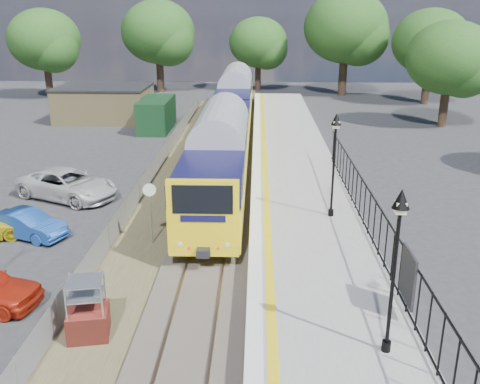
{
  "coord_description": "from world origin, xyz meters",
  "views": [
    {
      "loc": [
        1.97,
        -16.36,
        9.58
      ],
      "look_at": [
        1.25,
        5.91,
        2.0
      ],
      "focal_mm": 40.0,
      "sensor_mm": 36.0,
      "label": 1
    }
  ],
  "objects_px": {
    "car_white": "(68,184)",
    "brick_plinth": "(87,310)",
    "speed_sign": "(150,203)",
    "car_blue": "(27,224)",
    "victorian_lamp_north": "(335,141)",
    "victorian_lamp_south": "(398,235)",
    "train": "(230,115)"
  },
  "relations": [
    {
      "from": "victorian_lamp_south",
      "to": "car_white",
      "type": "distance_m",
      "value": 20.15
    },
    {
      "from": "victorian_lamp_south",
      "to": "car_blue",
      "type": "relative_size",
      "value": 1.23
    },
    {
      "from": "victorian_lamp_north",
      "to": "speed_sign",
      "type": "bearing_deg",
      "value": -170.08
    },
    {
      "from": "victorian_lamp_north",
      "to": "brick_plinth",
      "type": "relative_size",
      "value": 2.34
    },
    {
      "from": "brick_plinth",
      "to": "car_white",
      "type": "distance_m",
      "value": 13.64
    },
    {
      "from": "train",
      "to": "car_white",
      "type": "distance_m",
      "value": 14.59
    },
    {
      "from": "brick_plinth",
      "to": "speed_sign",
      "type": "xyz_separation_m",
      "value": [
        0.65,
        6.91,
        0.94
      ]
    },
    {
      "from": "car_blue",
      "to": "speed_sign",
      "type": "bearing_deg",
      "value": -74.3
    },
    {
      "from": "car_blue",
      "to": "car_white",
      "type": "xyz_separation_m",
      "value": [
        0.08,
        5.2,
        0.17
      ]
    },
    {
      "from": "victorian_lamp_south",
      "to": "train",
      "type": "bearing_deg",
      "value": 101.74
    },
    {
      "from": "victorian_lamp_north",
      "to": "speed_sign",
      "type": "relative_size",
      "value": 1.66
    },
    {
      "from": "brick_plinth",
      "to": "car_blue",
      "type": "bearing_deg",
      "value": 123.9
    },
    {
      "from": "car_blue",
      "to": "car_white",
      "type": "distance_m",
      "value": 5.21
    },
    {
      "from": "victorian_lamp_south",
      "to": "speed_sign",
      "type": "height_order",
      "value": "victorian_lamp_south"
    },
    {
      "from": "victorian_lamp_south",
      "to": "car_white",
      "type": "bearing_deg",
      "value": 133.33
    },
    {
      "from": "victorian_lamp_south",
      "to": "car_white",
      "type": "relative_size",
      "value": 0.82
    },
    {
      "from": "brick_plinth",
      "to": "speed_sign",
      "type": "bearing_deg",
      "value": 84.62
    },
    {
      "from": "victorian_lamp_south",
      "to": "car_blue",
      "type": "xyz_separation_m",
      "value": [
        -13.69,
        9.23,
        -3.68
      ]
    },
    {
      "from": "victorian_lamp_south",
      "to": "victorian_lamp_north",
      "type": "relative_size",
      "value": 1.0
    },
    {
      "from": "victorian_lamp_south",
      "to": "car_white",
      "type": "height_order",
      "value": "victorian_lamp_south"
    },
    {
      "from": "victorian_lamp_north",
      "to": "car_blue",
      "type": "bearing_deg",
      "value": -176.73
    },
    {
      "from": "speed_sign",
      "to": "car_white",
      "type": "height_order",
      "value": "speed_sign"
    },
    {
      "from": "victorian_lamp_south",
      "to": "car_blue",
      "type": "height_order",
      "value": "victorian_lamp_south"
    },
    {
      "from": "car_white",
      "to": "brick_plinth",
      "type": "bearing_deg",
      "value": -133.8
    },
    {
      "from": "victorian_lamp_north",
      "to": "car_blue",
      "type": "height_order",
      "value": "victorian_lamp_north"
    },
    {
      "from": "brick_plinth",
      "to": "victorian_lamp_north",
      "type": "bearing_deg",
      "value": 44.38
    },
    {
      "from": "car_white",
      "to": "speed_sign",
      "type": "bearing_deg",
      "value": -111.06
    },
    {
      "from": "victorian_lamp_north",
      "to": "car_white",
      "type": "xyz_separation_m",
      "value": [
        -13.41,
        4.43,
        -3.51
      ]
    },
    {
      "from": "car_blue",
      "to": "train",
      "type": "bearing_deg",
      "value": -3.77
    },
    {
      "from": "train",
      "to": "speed_sign",
      "type": "bearing_deg",
      "value": -97.99
    },
    {
      "from": "car_blue",
      "to": "car_white",
      "type": "height_order",
      "value": "car_white"
    },
    {
      "from": "car_white",
      "to": "train",
      "type": "bearing_deg",
      "value": -9.14
    }
  ]
}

